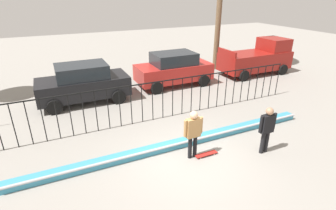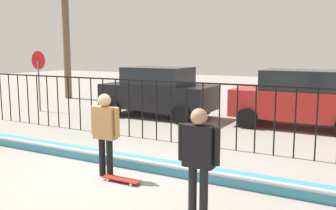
{
  "view_description": "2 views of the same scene",
  "coord_description": "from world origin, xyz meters",
  "px_view_note": "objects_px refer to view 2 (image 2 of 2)",
  "views": [
    {
      "loc": [
        -3.68,
        -6.25,
        5.13
      ],
      "look_at": [
        0.11,
        1.92,
        1.19
      ],
      "focal_mm": 28.2,
      "sensor_mm": 36.0,
      "label": 1
    },
    {
      "loc": [
        4.67,
        -5.61,
        2.52
      ],
      "look_at": [
        0.58,
        1.97,
        1.25
      ],
      "focal_mm": 39.52,
      "sensor_mm": 36.0,
      "label": 2
    }
  ],
  "objects_px": {
    "parked_car_black": "(158,92)",
    "skateboarder": "(105,127)",
    "skateboard": "(121,179)",
    "parked_car_red": "(300,98)",
    "camera_operator": "(199,152)",
    "stop_sign": "(39,73)"
  },
  "relations": [
    {
      "from": "parked_car_black",
      "to": "stop_sign",
      "type": "xyz_separation_m",
      "value": [
        -4.99,
        -1.22,
        0.64
      ]
    },
    {
      "from": "skateboarder",
      "to": "parked_car_black",
      "type": "distance_m",
      "value": 6.87
    },
    {
      "from": "skateboard",
      "to": "parked_car_red",
      "type": "distance_m",
      "value": 7.35
    },
    {
      "from": "skateboard",
      "to": "camera_operator",
      "type": "relative_size",
      "value": 0.48
    },
    {
      "from": "parked_car_black",
      "to": "stop_sign",
      "type": "distance_m",
      "value": 5.18
    },
    {
      "from": "camera_operator",
      "to": "parked_car_black",
      "type": "bearing_deg",
      "value": 5.31
    },
    {
      "from": "parked_car_black",
      "to": "skateboarder",
      "type": "bearing_deg",
      "value": -72.73
    },
    {
      "from": "skateboard",
      "to": "parked_car_red",
      "type": "bearing_deg",
      "value": 63.61
    },
    {
      "from": "skateboard",
      "to": "parked_car_black",
      "type": "distance_m",
      "value": 7.23
    },
    {
      "from": "skateboarder",
      "to": "stop_sign",
      "type": "bearing_deg",
      "value": 162.65
    },
    {
      "from": "camera_operator",
      "to": "parked_car_red",
      "type": "distance_m",
      "value": 7.61
    },
    {
      "from": "skateboard",
      "to": "skateboarder",
      "type": "bearing_deg",
      "value": 154.79
    },
    {
      "from": "skateboard",
      "to": "camera_operator",
      "type": "xyz_separation_m",
      "value": [
        1.89,
        -0.64,
        0.95
      ]
    },
    {
      "from": "skateboard",
      "to": "camera_operator",
      "type": "distance_m",
      "value": 2.21
    },
    {
      "from": "skateboarder",
      "to": "parked_car_red",
      "type": "bearing_deg",
      "value": 86.37
    },
    {
      "from": "skateboard",
      "to": "parked_car_red",
      "type": "xyz_separation_m",
      "value": [
        2.17,
        6.97,
        0.91
      ]
    },
    {
      "from": "parked_car_black",
      "to": "stop_sign",
      "type": "height_order",
      "value": "stop_sign"
    },
    {
      "from": "camera_operator",
      "to": "stop_sign",
      "type": "distance_m",
      "value": 11.5
    },
    {
      "from": "camera_operator",
      "to": "skateboarder",
      "type": "bearing_deg",
      "value": 43.21
    },
    {
      "from": "skateboarder",
      "to": "parked_car_red",
      "type": "relative_size",
      "value": 0.39
    },
    {
      "from": "skateboarder",
      "to": "parked_car_black",
      "type": "xyz_separation_m",
      "value": [
        -2.47,
        6.41,
        -0.04
      ]
    },
    {
      "from": "stop_sign",
      "to": "parked_car_black",
      "type": "bearing_deg",
      "value": 13.8
    }
  ]
}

